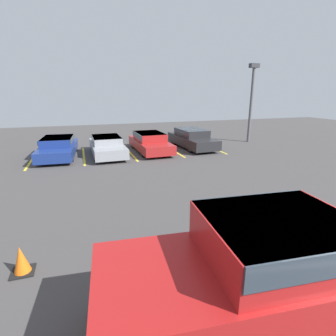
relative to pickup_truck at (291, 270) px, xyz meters
The scene contains 12 objects.
stall_stripe_a 14.54m from the pickup_truck, 113.23° to the left, with size 0.12×4.71×0.01m, color yellow.
stall_stripe_b 13.68m from the pickup_truck, 102.37° to the left, with size 0.12×4.71×0.01m, color yellow.
stall_stripe_c 13.36m from the pickup_truck, 90.53° to the left, with size 0.12×4.71×0.01m, color yellow.
stall_stripe_d 13.63m from the pickup_truck, 78.65° to the left, with size 0.12×4.71×0.01m, color yellow.
stall_stripe_e 14.44m from the pickup_truck, 67.67° to the left, with size 0.12×4.71×0.01m, color yellow.
pickup_truck is the anchor object (origin of this frame).
parked_sedan_a 14.23m from the pickup_truck, 107.60° to the left, with size 2.17×4.82×1.16m.
parked_sedan_b 13.22m from the pickup_truck, 96.70° to the left, with size 1.85×4.65×1.13m.
parked_sedan_c 13.41m from the pickup_truck, 84.92° to the left, with size 1.90×4.75×1.20m.
parked_sedan_d 14.24m from the pickup_truck, 72.77° to the left, with size 1.95×4.84×1.27m.
light_post 17.19m from the pickup_truck, 57.09° to the left, with size 0.70×0.36×5.66m.
traffic_cone 5.18m from the pickup_truck, 148.61° to the left, with size 0.45×0.45×0.60m.
Camera 1 is at (-3.88, -2.24, 3.64)m, focal length 28.00 mm.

